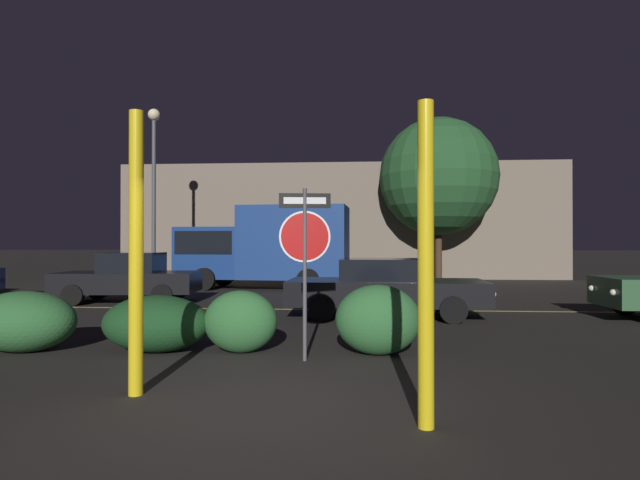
{
  "coord_description": "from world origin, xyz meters",
  "views": [
    {
      "loc": [
        1.04,
        -5.32,
        1.74
      ],
      "look_at": [
        0.39,
        3.93,
        1.8
      ],
      "focal_mm": 28.0,
      "sensor_mm": 36.0,
      "label": 1
    }
  ],
  "objects": [
    {
      "name": "stop_sign",
      "position": [
        0.3,
        2.05,
        1.78
      ],
      "size": [
        0.77,
        0.12,
        2.56
      ],
      "rotation": [
        0.0,
        0.0,
        0.13
      ],
      "color": "#4C4C51",
      "rests_on": "ground_plane"
    },
    {
      "name": "building_backdrop",
      "position": [
        0.29,
        21.62,
        2.88
      ],
      "size": [
        22.24,
        4.82,
        5.76
      ],
      "primitive_type": "cube",
      "color": "#7A6B5B",
      "rests_on": "ground_plane"
    },
    {
      "name": "yellow_pole_left",
      "position": [
        -1.47,
        0.25,
        1.63
      ],
      "size": [
        0.16,
        0.16,
        3.27
      ],
      "primitive_type": "cylinder",
      "color": "yellow",
      "rests_on": "ground_plane"
    },
    {
      "name": "passing_car_2",
      "position": [
        1.75,
        6.61,
        0.69
      ],
      "size": [
        4.77,
        2.09,
        1.38
      ],
      "rotation": [
        0.0,
        0.0,
        -1.61
      ],
      "color": "black",
      "rests_on": "ground_plane"
    },
    {
      "name": "street_lamp",
      "position": [
        -6.95,
        14.03,
        4.72
      ],
      "size": [
        0.48,
        0.48,
        7.13
      ],
      "color": "#4C4C51",
      "rests_on": "ground_plane"
    },
    {
      "name": "delivery_truck",
      "position": [
        -2.45,
        13.74,
        1.65
      ],
      "size": [
        6.66,
        2.76,
        3.16
      ],
      "rotation": [
        0.0,
        0.0,
        1.49
      ],
      "color": "navy",
      "rests_on": "ground_plane"
    },
    {
      "name": "road_center_stripe",
      "position": [
        0.0,
        7.79,
        0.0
      ],
      "size": [
        32.57,
        0.12,
        0.01
      ],
      "primitive_type": "cube",
      "color": "gold",
      "rests_on": "ground_plane"
    },
    {
      "name": "ground_plane",
      "position": [
        0.0,
        0.0,
        0.0
      ],
      "size": [
        260.0,
        260.0,
        0.0
      ],
      "primitive_type": "plane",
      "color": "black"
    },
    {
      "name": "hedge_bush_2",
      "position": [
        -0.78,
        2.53,
        0.5
      ],
      "size": [
        1.17,
        0.79,
        0.99
      ],
      "primitive_type": "ellipsoid",
      "color": "#2D6633",
      "rests_on": "ground_plane"
    },
    {
      "name": "hedge_bush_1",
      "position": [
        -2.14,
        2.49,
        0.45
      ],
      "size": [
        1.73,
        1.14,
        0.91
      ],
      "primitive_type": "ellipsoid",
      "color": "#19421E",
      "rests_on": "ground_plane"
    },
    {
      "name": "hedge_bush_0",
      "position": [
        -4.28,
        2.34,
        0.49
      ],
      "size": [
        1.7,
        1.17,
        0.97
      ],
      "primitive_type": "ellipsoid",
      "color": "#2D6633",
      "rests_on": "ground_plane"
    },
    {
      "name": "tree_0",
      "position": [
        4.89,
        17.93,
        4.81
      ],
      "size": [
        5.4,
        5.4,
        7.51
      ],
      "color": "#422D1E",
      "rests_on": "ground_plane"
    },
    {
      "name": "yellow_pole_right",
      "position": [
        1.71,
        -0.56,
        1.54
      ],
      "size": [
        0.15,
        0.15,
        3.09
      ],
      "primitive_type": "cylinder",
      "color": "yellow",
      "rests_on": "ground_plane"
    },
    {
      "name": "passing_car_1",
      "position": [
        -5.63,
        9.04,
        0.72
      ],
      "size": [
        4.22,
        2.16,
        1.47
      ],
      "rotation": [
        0.0,
        0.0,
        1.66
      ],
      "color": "black",
      "rests_on": "ground_plane"
    },
    {
      "name": "hedge_bush_3",
      "position": [
        1.4,
        2.53,
        0.55
      ],
      "size": [
        1.33,
        0.95,
        1.09
      ],
      "primitive_type": "ellipsoid",
      "color": "#2D6633",
      "rests_on": "ground_plane"
    }
  ]
}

